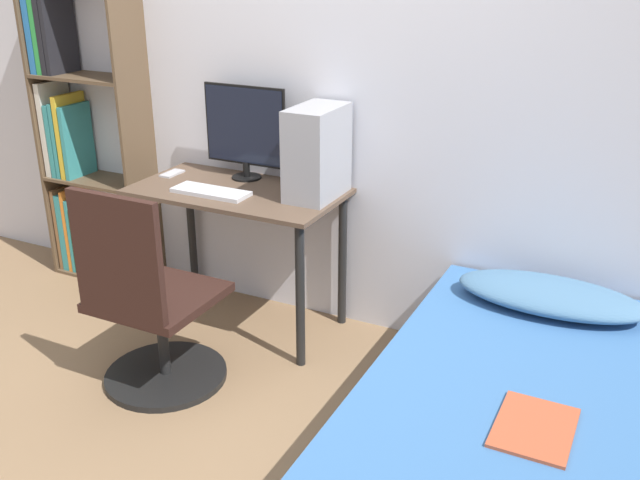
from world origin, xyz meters
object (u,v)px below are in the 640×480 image
Objects in this scene: bed at (504,448)px; pc_tower at (317,152)px; monitor at (245,129)px; keyboard at (211,192)px; bookshelf at (76,132)px; office_chair at (151,316)px.

bed is 4.53× the size of pc_tower.
monitor reaches higher than bed.
pc_tower is (0.48, 0.20, 0.21)m from keyboard.
bookshelf reaches higher than monitor.
monitor is at bearing 91.73° from office_chair.
bookshelf is at bearing 162.66° from bed.
pc_tower reaches higher than office_chair.
keyboard reaches higher than bed.
keyboard is at bearing -93.94° from monitor.
monitor reaches higher than office_chair.
bookshelf is at bearing -178.19° from monitor.
pc_tower is (1.59, -0.06, 0.09)m from bookshelf.
keyboard is 0.56m from pc_tower.
bed is at bearing -20.02° from keyboard.
bookshelf is 4.60× the size of keyboard.
monitor is at bearing 1.81° from bookshelf.
office_chair is 1.07m from pc_tower.
office_chair is at bearing -85.33° from keyboard.
bed is (2.73, -0.85, -0.66)m from bookshelf.
keyboard is 0.90× the size of pc_tower.
office_chair is 0.49× the size of bed.
keyboard is at bearing -13.29° from bookshelf.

